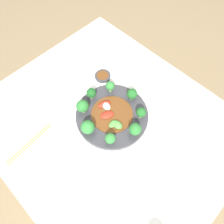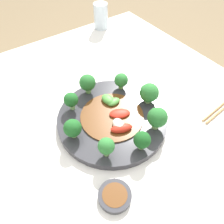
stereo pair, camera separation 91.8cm
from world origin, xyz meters
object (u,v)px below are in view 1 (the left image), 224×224
broccoli_southeast (110,86)px  broccoli_northeast (83,106)px  broccoli_southwest (141,112)px  sauce_dish (103,76)px  broccoli_north (88,127)px  stirfry_center (111,114)px  plate (112,115)px  broccoli_south (132,94)px  broccoli_east (91,93)px  chopsticks (29,144)px  broccoli_west (135,129)px  broccoli_northwest (110,138)px

broccoli_southeast → broccoli_northeast: broccoli_northeast is taller
broccoli_southwest → sauce_dish: size_ratio=0.76×
broccoli_north → stirfry_center: broccoli_north is taller
plate → stirfry_center: stirfry_center is taller
broccoli_south → sauce_dish: (0.19, -0.00, -0.05)m
broccoli_east → stirfry_center: (-0.12, 0.00, -0.03)m
broccoli_north → chopsticks: (0.14, 0.21, -0.05)m
broccoli_north → sauce_dish: (0.17, -0.25, -0.05)m
broccoli_west → broccoli_southwest: broccoli_west is taller
broccoli_southwest → stirfry_center: broccoli_southwest is taller
stirfry_center → broccoli_east: bearing=-1.8°
broccoli_south → broccoli_southwest: bearing=154.2°
plate → stirfry_center: bearing=56.9°
broccoli_east → chopsticks: (0.02, 0.33, -0.05)m
broccoli_northeast → stirfry_center: 0.12m
stirfry_center → broccoli_northeast: bearing=36.3°
plate → broccoli_north: 0.13m
broccoli_northwest → chopsticks: bearing=45.4°
broccoli_southwest → stirfry_center: 0.13m
plate → chopsticks: plate is taller
broccoli_northeast → stirfry_center: broccoli_northeast is taller
sauce_dish → broccoli_south: bearing=179.6°
chopsticks → stirfry_center: bearing=-114.3°
plate → broccoli_east: 0.13m
broccoli_northwest → broccoli_southwest: bearing=-93.3°
broccoli_west → sauce_dish: bearing=-20.9°
plate → chopsticks: bearing=65.5°
plate → broccoli_northwest: (-0.08, 0.09, 0.04)m
broccoli_northeast → broccoli_south: size_ratio=1.20×
plate → broccoli_northeast: broccoli_northeast is taller
plate → chopsticks: size_ratio=1.39×
plate → broccoli_west: bearing=-178.9°
stirfry_center → sauce_dish: stirfry_center is taller
broccoli_northeast → broccoli_east: size_ratio=1.23×
broccoli_southeast → broccoli_southwest: same height
broccoli_south → chopsticks: (0.15, 0.45, -0.05)m
chopsticks → broccoli_northwest: bearing=-134.6°
broccoli_southwest → stirfry_center: size_ratio=0.32×
broccoli_northwest → chopsticks: (0.23, 0.24, -0.05)m
broccoli_northeast → plate: bearing=-142.6°
broccoli_south → stirfry_center: broccoli_south is taller
plate → broccoli_east: bearing=0.7°
broccoli_west → broccoli_north: size_ratio=0.99×
broccoli_east → broccoli_south: bearing=-136.7°
broccoli_west → sauce_dish: 0.34m
broccoli_southwest → sauce_dish: (0.28, -0.04, -0.05)m
broccoli_southeast → broccoli_north: size_ratio=0.89×
broccoli_southwest → broccoli_south: bearing=-25.8°
plate → broccoli_west: 0.14m
broccoli_southeast → broccoli_northeast: (0.01, 0.16, 0.00)m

